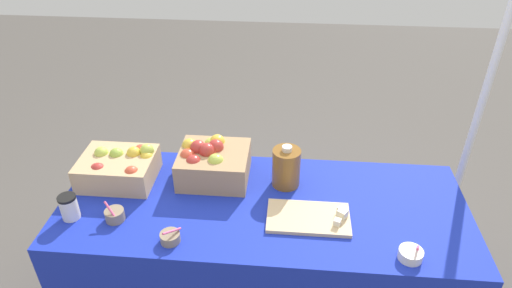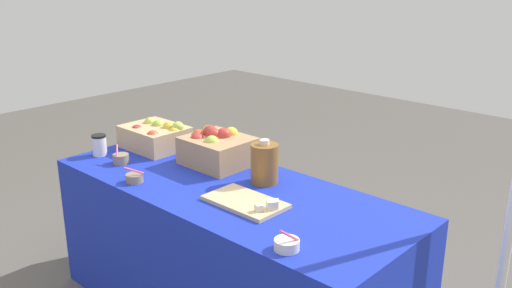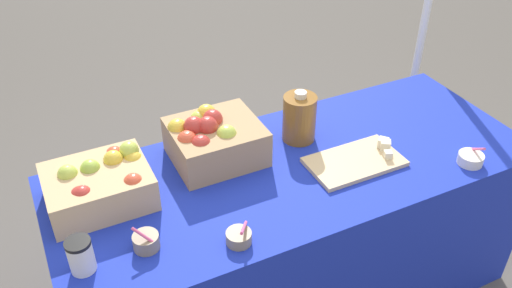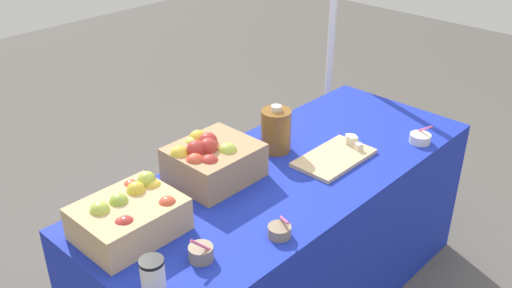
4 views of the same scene
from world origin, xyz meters
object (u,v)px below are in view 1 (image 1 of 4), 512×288
Objects in this scene: sample_bowl_near at (115,215)px; tent_pole at (486,89)px; apple_crate_left at (119,167)px; sample_bowl_far at (170,237)px; coffee_cup at (69,207)px; apple_crate_middle at (212,161)px; sample_bowl_mid at (411,254)px; cutting_board_front at (311,217)px; cider_jug at (286,167)px.

tent_pole is (1.77, 0.79, 0.31)m from sample_bowl_near.
tent_pole is (1.85, 0.49, 0.27)m from apple_crate_left.
sample_bowl_far is (0.28, -0.11, -0.00)m from sample_bowl_near.
coffee_cup is (-0.48, 0.11, 0.04)m from sample_bowl_far.
apple_crate_middle is at bearing 31.87° from coffee_cup.
sample_bowl_mid is (0.89, -0.47, -0.07)m from apple_crate_middle.
sample_bowl_near is (-0.87, -0.08, 0.02)m from cutting_board_front.
apple_crate_left reaches higher than coffee_cup.
apple_crate_left is 3.56× the size of sample_bowl_near.
sample_bowl_near is 0.84× the size of coffee_cup.
apple_crate_middle is 1.48m from tent_pole.
apple_crate_left is at bearing 104.13° from sample_bowl_near.
sample_bowl_mid is at bearing -40.71° from cider_jug.
apple_crate_middle is at bearing 175.38° from cider_jug.
tent_pole reaches higher than sample_bowl_near.
sample_bowl_mid is 1.07× the size of sample_bowl_far.
sample_bowl_near is at bearing 158.63° from sample_bowl_far.
coffee_cup is (-1.47, 0.12, 0.04)m from sample_bowl_mid.
cutting_board_front is 0.62m from sample_bowl_far.
cider_jug is 1.01m from coffee_cup.
coffee_cup is at bearing 167.49° from sample_bowl_far.
cutting_board_front is 0.87m from sample_bowl_near.
tent_pole is (1.02, 0.46, 0.24)m from cider_jug.
apple_crate_left is 1.05× the size of apple_crate_middle.
tent_pole is at bearing 60.69° from sample_bowl_mid.
sample_bowl_far is (-0.10, -0.47, -0.07)m from apple_crate_middle.
apple_crate_left is 1.40m from sample_bowl_mid.
cider_jug reaches higher than cutting_board_front.
sample_bowl_mid is at bearing -26.41° from cutting_board_front.
coffee_cup reaches higher than cutting_board_front.
apple_crate_left reaches higher than sample_bowl_mid.
sample_bowl_near is at bearing -75.87° from apple_crate_left.
sample_bowl_far is (0.35, -0.40, -0.05)m from apple_crate_left.
apple_crate_middle is 0.37m from cider_jug.
apple_crate_left is 1.62× the size of cider_jug.
sample_bowl_far is (-0.99, 0.01, 0.00)m from sample_bowl_mid.
sample_bowl_far is at bearing 179.48° from sample_bowl_mid.
apple_crate_middle is at bearing 8.07° from apple_crate_left.
tent_pole reaches higher than apple_crate_middle.
coffee_cup is 0.06× the size of tent_pole.
sample_bowl_near is at bearing -136.57° from apple_crate_middle.
sample_bowl_mid reaches higher than sample_bowl_far.
sample_bowl_mid is at bearing -4.50° from coffee_cup.
cider_jug is at bearing 42.82° from sample_bowl_far.
apple_crate_middle is 0.68m from coffee_cup.
tent_pole reaches higher than cider_jug.
cutting_board_front is 1.08m from coffee_cup.
apple_crate_middle is 0.16× the size of tent_pole.
sample_bowl_near is 1.97m from tent_pole.
cutting_board_front is 3.67× the size of sample_bowl_near.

